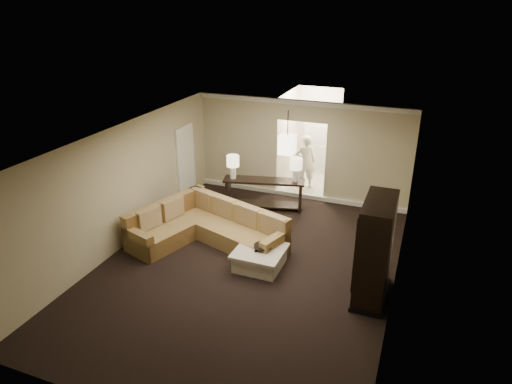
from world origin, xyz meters
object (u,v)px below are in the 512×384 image
at_px(console_table, 264,191).
at_px(drink_table, 263,251).
at_px(sectional_sofa, 207,228).
at_px(person, 306,159).
at_px(armoire, 374,252).
at_px(coffee_table, 260,258).

height_order(console_table, drink_table, console_table).
height_order(sectional_sofa, person, person).
xyz_separation_m(console_table, armoire, (3.27, -2.93, 0.46)).
bearing_deg(coffee_table, sectional_sofa, 159.67).
height_order(sectional_sofa, drink_table, sectional_sofa).
distance_m(sectional_sofa, console_table, 2.29).
bearing_deg(armoire, drink_table, 174.52).
bearing_deg(sectional_sofa, person, 90.75).
relative_size(sectional_sofa, coffee_table, 3.46).
bearing_deg(person, drink_table, 69.69).
relative_size(sectional_sofa, drink_table, 7.19).
height_order(console_table, armoire, armoire).
distance_m(sectional_sofa, drink_table, 1.67).
height_order(drink_table, person, person).
xyz_separation_m(coffee_table, drink_table, (0.05, 0.06, 0.15)).
relative_size(sectional_sofa, person, 1.99).
height_order(armoire, person, armoire).
bearing_deg(coffee_table, person, 93.63).
bearing_deg(console_table, coffee_table, -85.14).
xyz_separation_m(sectional_sofa, armoire, (3.88, -0.73, 0.60)).
height_order(sectional_sofa, armoire, armoire).
bearing_deg(person, console_table, 46.13).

